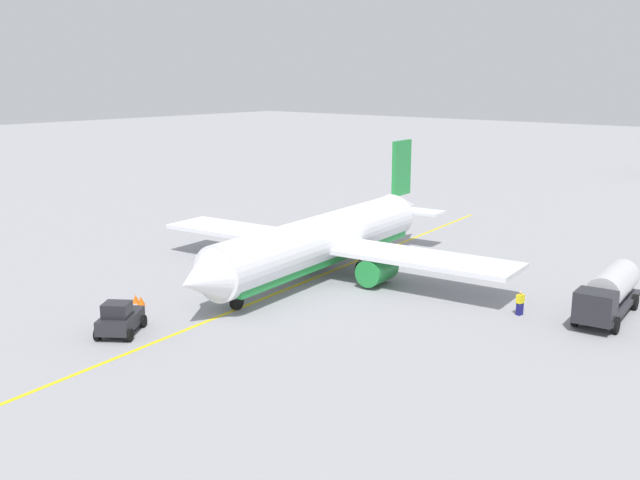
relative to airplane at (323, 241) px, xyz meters
name	(u,v)px	position (x,y,z in m)	size (l,w,h in m)	color
ground_plane	(320,276)	(0.46, 0.05, -2.81)	(400.00, 400.00, 0.00)	#939399
airplane	(323,241)	(0.00, 0.00, 0.00)	(32.78, 32.32, 9.99)	white
fuel_tanker	(609,292)	(-4.39, 21.44, -1.10)	(9.72, 3.57, 3.15)	#2D2D33
pushback_tug	(120,319)	(18.96, -0.80, -1.81)	(4.10, 3.85, 2.20)	#232328
refueling_worker	(520,303)	(-0.84, 16.79, -1.99)	(0.57, 0.44, 1.71)	navy
safety_cone_nose	(136,299)	(14.45, -5.48, -2.52)	(0.53, 0.53, 0.59)	#F2590F
safety_cone_wingtip	(141,301)	(14.50, -4.78, -2.50)	(0.57, 0.57, 0.63)	#F2590F
taxi_line_marking	(320,276)	(0.46, 0.05, -2.81)	(63.68, 0.30, 0.01)	yellow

